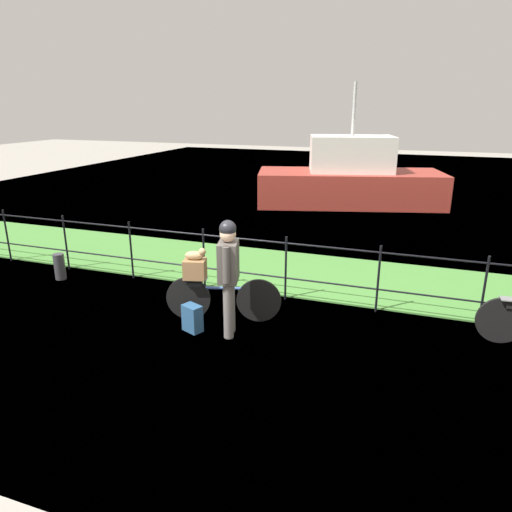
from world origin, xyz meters
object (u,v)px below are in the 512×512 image
bicycle_main (222,298)px  terrier_dog (196,255)px  backpack_on_paving (192,318)px  moored_boat_near (350,180)px  cyclist_person (228,268)px  wooden_crate (195,269)px  mooring_bollard (60,267)px

bicycle_main → terrier_dog: bearing=-164.7°
backpack_on_paving → moored_boat_near: 9.81m
cyclist_person → backpack_on_paving: 0.97m
bicycle_main → wooden_crate: wooden_crate is taller
mooring_bollard → bicycle_main: bearing=-9.3°
cyclist_person → bicycle_main: bearing=125.8°
cyclist_person → backpack_on_paving: size_ratio=4.21×
terrier_dog → mooring_bollard: bearing=168.0°
bicycle_main → moored_boat_near: 9.30m
bicycle_main → moored_boat_near: moored_boat_near is taller
wooden_crate → mooring_bollard: size_ratio=0.65×
bicycle_main → cyclist_person: (0.28, -0.39, 0.65)m
backpack_on_paving → moored_boat_near: size_ratio=0.06×
wooden_crate → moored_boat_near: size_ratio=0.05×
bicycle_main → mooring_bollard: size_ratio=3.44×
wooden_crate → mooring_bollard: (-3.19, 0.69, -0.57)m
wooden_crate → cyclist_person: cyclist_person is taller
wooden_crate → terrier_dog: (0.02, 0.01, 0.22)m
wooden_crate → terrier_dog: 0.22m
backpack_on_paving → moored_boat_near: bearing=-71.5°
cyclist_person → mooring_bollard: (-3.86, 0.97, -0.76)m
moored_boat_near → terrier_dog: bearing=-94.9°
bicycle_main → wooden_crate: size_ratio=5.29×
bicycle_main → backpack_on_paving: size_ratio=4.25×
bicycle_main → moored_boat_near: size_ratio=0.27×
cyclist_person → moored_boat_near: (0.16, 9.67, -0.20)m
bicycle_main → backpack_on_paving: (-0.26, -0.48, -0.16)m
backpack_on_paving → cyclist_person: bearing=-147.8°
terrier_dog → moored_boat_near: bearing=85.1°
backpack_on_paving → mooring_bollard: bearing=4.8°
cyclist_person → terrier_dog: bearing=155.6°
cyclist_person → moored_boat_near: size_ratio=0.27×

